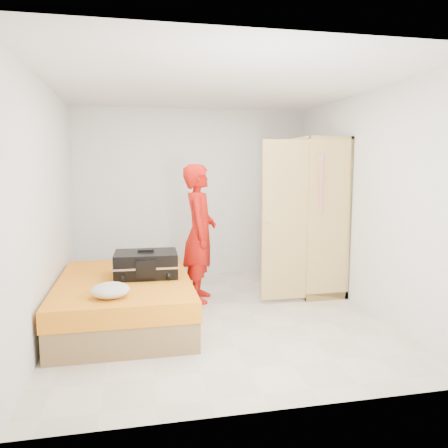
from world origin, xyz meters
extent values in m
plane|color=beige|center=(0.00, 0.00, 0.00)|extent=(4.00, 4.00, 0.00)
plane|color=white|center=(0.00, 0.00, 2.60)|extent=(4.00, 4.00, 0.00)
cube|color=white|center=(0.00, 2.00, 1.30)|extent=(3.60, 0.02, 2.60)
cube|color=white|center=(0.00, -2.00, 1.30)|extent=(3.60, 0.02, 2.60)
cube|color=white|center=(-1.80, 0.00, 1.30)|extent=(0.02, 4.00, 2.60)
cube|color=white|center=(1.80, 0.00, 1.30)|extent=(0.02, 4.00, 2.60)
cube|color=brown|center=(-1.05, 0.03, 0.15)|extent=(1.40, 2.00, 0.30)
cube|color=orange|center=(-1.05, 0.03, 0.40)|extent=(1.42, 2.02, 0.20)
cube|color=tan|center=(1.77, 0.90, 1.05)|extent=(0.04, 1.20, 2.10)
cube|color=tan|center=(1.50, 0.32, 1.05)|extent=(0.58, 0.04, 2.10)
cube|color=tan|center=(1.50, 1.48, 1.05)|extent=(0.58, 0.04, 2.10)
cube|color=tan|center=(1.50, 0.90, 2.08)|extent=(0.58, 1.20, 0.04)
cube|color=tan|center=(1.50, 0.90, 0.05)|extent=(0.58, 1.20, 0.10)
cube|color=tan|center=(1.23, 1.20, 1.05)|extent=(0.04, 0.59, 2.00)
cube|color=tan|center=(0.92, 0.34, 1.05)|extent=(0.59, 0.05, 2.00)
cylinder|color=#B2B2B7|center=(1.50, 0.90, 1.92)|extent=(0.02, 1.10, 0.02)
imported|color=red|center=(-0.11, 0.67, 0.88)|extent=(0.55, 0.72, 1.75)
cube|color=black|center=(-0.81, 0.10, 0.64)|extent=(0.71, 0.52, 0.28)
cube|color=black|center=(-0.81, 0.10, 0.79)|extent=(0.18, 0.06, 0.03)
ellipsoid|color=beige|center=(-1.16, -0.65, 0.57)|extent=(0.36, 0.36, 0.14)
cube|color=beige|center=(-0.88, 0.88, 0.55)|extent=(0.55, 0.35, 0.09)
camera|label=1|loc=(-0.92, -4.78, 1.75)|focal=35.00mm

